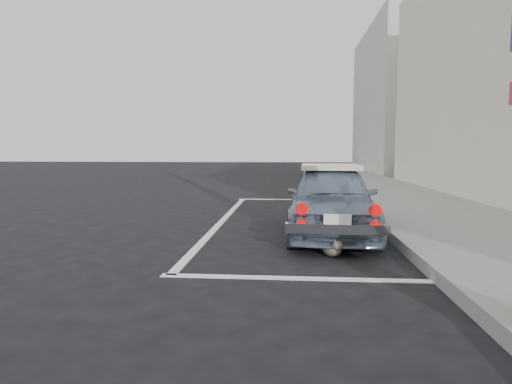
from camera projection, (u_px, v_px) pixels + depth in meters
ground at (259, 265)px, 4.96m from camera, size 80.00×80.00×0.00m
sidewalk at (472, 230)px, 6.68m from camera, size 2.80×40.00×0.15m
building_far at (398, 101)px, 23.89m from camera, size 3.50×10.00×8.00m
pline_rear at (303, 279)px, 4.42m from camera, size 3.00×0.12×0.01m
pline_front at (295, 200)px, 11.36m from camera, size 3.00×0.12×0.01m
pline_side at (222, 221)px, 8.00m from camera, size 0.12×7.00×0.01m
retro_coupe at (331, 199)px, 6.71m from camera, size 1.45×3.33×1.11m
cat at (332, 247)px, 5.33m from camera, size 0.33×0.46×0.26m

